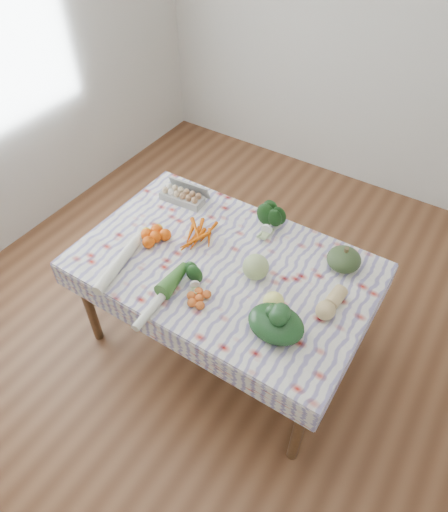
{
  "coord_description": "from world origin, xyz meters",
  "views": [
    {
      "loc": [
        0.96,
        -1.49,
        2.63
      ],
      "look_at": [
        0.0,
        0.0,
        0.82
      ],
      "focal_mm": 32.0,
      "sensor_mm": 36.0,
      "label": 1
    }
  ],
  "objects_px": {
    "egg_carton": "(182,197)",
    "butternut_squash": "(331,302)",
    "grapefruit": "(273,302)",
    "kabocha_squash": "(344,259)",
    "cabbage": "(256,267)",
    "dining_table": "(224,273)"
  },
  "relations": [
    {
      "from": "egg_carton",
      "to": "grapefruit",
      "type": "xyz_separation_m",
      "value": [
        0.91,
        -0.45,
        0.02
      ]
    },
    {
      "from": "kabocha_squash",
      "to": "grapefruit",
      "type": "bearing_deg",
      "value": -111.58
    },
    {
      "from": "egg_carton",
      "to": "cabbage",
      "type": "bearing_deg",
      "value": -27.29
    },
    {
      "from": "grapefruit",
      "to": "egg_carton",
      "type": "bearing_deg",
      "value": 153.6
    },
    {
      "from": "dining_table",
      "to": "grapefruit",
      "type": "xyz_separation_m",
      "value": [
        0.39,
        -0.13,
        0.14
      ]
    },
    {
      "from": "dining_table",
      "to": "egg_carton",
      "type": "distance_m",
      "value": 0.63
    },
    {
      "from": "butternut_squash",
      "to": "grapefruit",
      "type": "relative_size",
      "value": 2.03
    },
    {
      "from": "dining_table",
      "to": "egg_carton",
      "type": "bearing_deg",
      "value": 148.88
    },
    {
      "from": "egg_carton",
      "to": "butternut_squash",
      "type": "height_order",
      "value": "butternut_squash"
    },
    {
      "from": "dining_table",
      "to": "cabbage",
      "type": "height_order",
      "value": "cabbage"
    },
    {
      "from": "dining_table",
      "to": "kabocha_squash",
      "type": "distance_m",
      "value": 0.68
    },
    {
      "from": "grapefruit",
      "to": "butternut_squash",
      "type": "bearing_deg",
      "value": 32.94
    },
    {
      "from": "egg_carton",
      "to": "grapefruit",
      "type": "bearing_deg",
      "value": -30.67
    },
    {
      "from": "dining_table",
      "to": "grapefruit",
      "type": "relative_size",
      "value": 14.66
    },
    {
      "from": "egg_carton",
      "to": "kabocha_squash",
      "type": "xyz_separation_m",
      "value": [
        1.1,
        0.01,
        0.02
      ]
    },
    {
      "from": "kabocha_squash",
      "to": "butternut_squash",
      "type": "distance_m",
      "value": 0.32
    },
    {
      "from": "kabocha_squash",
      "to": "egg_carton",
      "type": "bearing_deg",
      "value": -179.23
    },
    {
      "from": "cabbage",
      "to": "grapefruit",
      "type": "height_order",
      "value": "cabbage"
    },
    {
      "from": "dining_table",
      "to": "kabocha_squash",
      "type": "xyz_separation_m",
      "value": [
        0.57,
        0.33,
        0.15
      ]
    },
    {
      "from": "egg_carton",
      "to": "butternut_squash",
      "type": "bearing_deg",
      "value": -18.46
    },
    {
      "from": "kabocha_squash",
      "to": "butternut_squash",
      "type": "relative_size",
      "value": 0.85
    },
    {
      "from": "dining_table",
      "to": "grapefruit",
      "type": "height_order",
      "value": "grapefruit"
    }
  ]
}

